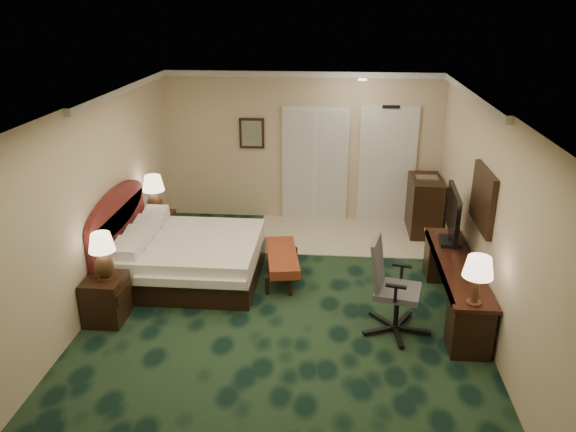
# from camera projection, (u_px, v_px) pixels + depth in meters

# --- Properties ---
(floor) EXTENTS (5.00, 7.50, 0.00)m
(floor) POSITION_uv_depth(u_px,v_px,m) (282.00, 323.00, 7.17)
(floor) COLOR black
(floor) RESTS_ON ground
(ceiling) EXTENTS (5.00, 7.50, 0.00)m
(ceiling) POSITION_uv_depth(u_px,v_px,m) (281.00, 112.00, 6.19)
(ceiling) COLOR white
(ceiling) RESTS_ON wall_back
(wall_back) EXTENTS (5.00, 0.00, 2.70)m
(wall_back) POSITION_uv_depth(u_px,v_px,m) (302.00, 147.00, 10.16)
(wall_back) COLOR #CBAD8F
(wall_back) RESTS_ON ground
(wall_left) EXTENTS (0.00, 7.50, 2.70)m
(wall_left) POSITION_uv_depth(u_px,v_px,m) (79.00, 218.00, 6.88)
(wall_left) COLOR #CBAD8F
(wall_left) RESTS_ON ground
(wall_right) EXTENTS (0.00, 7.50, 2.70)m
(wall_right) POSITION_uv_depth(u_px,v_px,m) (497.00, 232.00, 6.48)
(wall_right) COLOR #CBAD8F
(wall_right) RESTS_ON ground
(crown_molding) EXTENTS (5.00, 7.50, 0.10)m
(crown_molding) POSITION_uv_depth(u_px,v_px,m) (281.00, 116.00, 6.21)
(crown_molding) COLOR silver
(crown_molding) RESTS_ON wall_back
(tile_patch) EXTENTS (3.20, 1.70, 0.01)m
(tile_patch) POSITION_uv_depth(u_px,v_px,m) (349.00, 236.00, 9.79)
(tile_patch) COLOR beige
(tile_patch) RESTS_ON ground
(headboard) EXTENTS (0.12, 2.00, 1.40)m
(headboard) POSITION_uv_depth(u_px,v_px,m) (119.00, 235.00, 8.04)
(headboard) COLOR #4C1810
(headboard) RESTS_ON ground
(entry_door) EXTENTS (1.02, 0.06, 2.18)m
(entry_door) POSITION_uv_depth(u_px,v_px,m) (387.00, 166.00, 10.12)
(entry_door) COLOR silver
(entry_door) RESTS_ON ground
(closet_doors) EXTENTS (1.20, 0.06, 2.10)m
(closet_doors) POSITION_uv_depth(u_px,v_px,m) (315.00, 164.00, 10.21)
(closet_doors) COLOR silver
(closet_doors) RESTS_ON ground
(wall_art) EXTENTS (0.45, 0.06, 0.55)m
(wall_art) POSITION_uv_depth(u_px,v_px,m) (252.00, 133.00, 10.11)
(wall_art) COLOR #49665B
(wall_art) RESTS_ON wall_back
(wall_mirror) EXTENTS (0.05, 0.95, 0.75)m
(wall_mirror) POSITION_uv_depth(u_px,v_px,m) (483.00, 198.00, 6.97)
(wall_mirror) COLOR white
(wall_mirror) RESTS_ON wall_right
(bed) EXTENTS (1.94, 1.80, 0.62)m
(bed) POSITION_uv_depth(u_px,v_px,m) (193.00, 258.00, 8.23)
(bed) COLOR white
(bed) RESTS_ON ground
(nightstand_near) EXTENTS (0.47, 0.54, 0.59)m
(nightstand_near) POSITION_uv_depth(u_px,v_px,m) (106.00, 299.00, 7.14)
(nightstand_near) COLOR black
(nightstand_near) RESTS_ON ground
(nightstand_far) EXTENTS (0.47, 0.54, 0.59)m
(nightstand_far) POSITION_uv_depth(u_px,v_px,m) (159.00, 231.00, 9.22)
(nightstand_far) COLOR black
(nightstand_far) RESTS_ON ground
(lamp_near) EXTENTS (0.39, 0.39, 0.61)m
(lamp_near) POSITION_uv_depth(u_px,v_px,m) (103.00, 256.00, 6.92)
(lamp_near) COLOR black
(lamp_near) RESTS_ON nightstand_near
(lamp_far) EXTENTS (0.36, 0.36, 0.66)m
(lamp_far) POSITION_uv_depth(u_px,v_px,m) (154.00, 195.00, 8.99)
(lamp_far) COLOR black
(lamp_far) RESTS_ON nightstand_far
(bed_bench) EXTENTS (0.62, 1.27, 0.41)m
(bed_bench) POSITION_uv_depth(u_px,v_px,m) (282.00, 265.00, 8.25)
(bed_bench) COLOR maroon
(bed_bench) RESTS_ON ground
(desk) EXTENTS (0.51, 2.38, 0.69)m
(desk) POSITION_uv_depth(u_px,v_px,m) (454.00, 286.00, 7.36)
(desk) COLOR black
(desk) RESTS_ON ground
(tv) EXTENTS (0.15, 0.99, 0.77)m
(tv) POSITION_uv_depth(u_px,v_px,m) (453.00, 217.00, 7.69)
(tv) COLOR black
(tv) RESTS_ON desk
(desk_lamp) EXTENTS (0.39, 0.39, 0.59)m
(desk_lamp) POSITION_uv_depth(u_px,v_px,m) (477.00, 281.00, 6.16)
(desk_lamp) COLOR black
(desk_lamp) RESTS_ON desk
(desk_chair) EXTENTS (0.83, 0.80, 1.20)m
(desk_chair) POSITION_uv_depth(u_px,v_px,m) (398.00, 288.00, 6.79)
(desk_chair) COLOR #515255
(desk_chair) RESTS_ON ground
(minibar) EXTENTS (0.52, 0.94, 0.99)m
(minibar) POSITION_uv_depth(u_px,v_px,m) (424.00, 206.00, 9.79)
(minibar) COLOR black
(minibar) RESTS_ON ground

